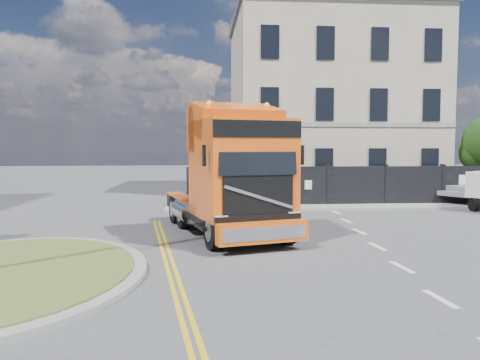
{
  "coord_description": "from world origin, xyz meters",
  "views": [
    {
      "loc": [
        -2.3,
        -13.84,
        3.0
      ],
      "look_at": [
        -0.91,
        2.74,
        1.8
      ],
      "focal_mm": 35.0,
      "sensor_mm": 36.0,
      "label": 1
    }
  ],
  "objects": [
    {
      "name": "ground",
      "position": [
        0.0,
        0.0,
        0.0
      ],
      "size": [
        120.0,
        120.0,
        0.0
      ],
      "primitive_type": "plane",
      "color": "#424244",
      "rests_on": "ground"
    },
    {
      "name": "pavement_far",
      "position": [
        6.0,
        8.1,
        0.06
      ],
      "size": [
        20.0,
        1.6,
        0.12
      ],
      "primitive_type": "cube",
      "color": "gray",
      "rests_on": "ground"
    },
    {
      "name": "georgian_building",
      "position": [
        6.0,
        16.5,
        5.77
      ],
      "size": [
        12.3,
        10.3,
        12.8
      ],
      "color": "#BCB196",
      "rests_on": "ground"
    },
    {
      "name": "truck",
      "position": [
        -1.22,
        1.34,
        1.93
      ],
      "size": [
        4.46,
        7.63,
        4.3
      ],
      "rotation": [
        0.0,
        0.0,
        0.27
      ],
      "color": "black",
      "rests_on": "ground"
    },
    {
      "name": "hoarding_fence",
      "position": [
        6.55,
        9.0,
        1.0
      ],
      "size": [
        18.8,
        0.25,
        2.0
      ],
      "color": "black",
      "rests_on": "ground"
    }
  ]
}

